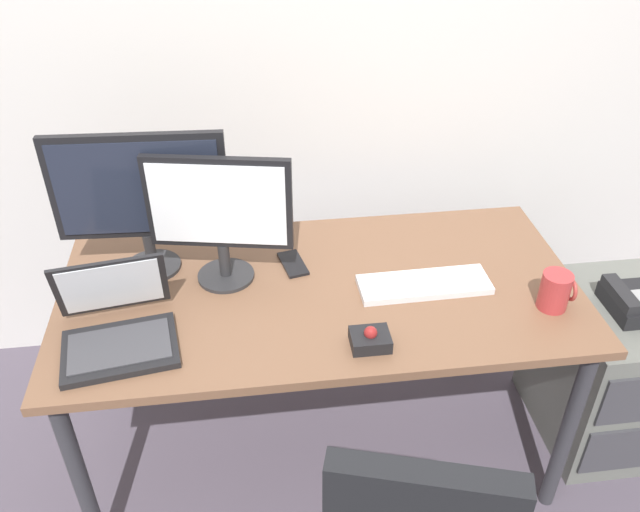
# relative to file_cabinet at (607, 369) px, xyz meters

# --- Properties ---
(ground_plane) EXTENTS (8.00, 8.00, 0.00)m
(ground_plane) POSITION_rel_file_cabinet_xyz_m (-1.05, 0.04, -0.29)
(ground_plane) COLOR #4B4350
(back_wall) EXTENTS (6.00, 0.10, 2.80)m
(back_wall) POSITION_rel_file_cabinet_xyz_m (-1.05, 0.79, 1.11)
(back_wall) COLOR silver
(back_wall) RESTS_ON ground
(desk) EXTENTS (1.62, 0.80, 0.75)m
(desk) POSITION_rel_file_cabinet_xyz_m (-1.05, 0.04, 0.38)
(desk) COLOR brown
(desk) RESTS_ON ground
(file_cabinet) EXTENTS (0.42, 0.53, 0.59)m
(file_cabinet) POSITION_rel_file_cabinet_xyz_m (0.00, 0.00, 0.00)
(file_cabinet) COLOR #5D5F5A
(file_cabinet) RESTS_ON ground
(desk_phone) EXTENTS (0.17, 0.20, 0.09)m
(desk_phone) POSITION_rel_file_cabinet_xyz_m (-0.01, -0.02, 0.33)
(desk_phone) COLOR black
(desk_phone) RESTS_ON file_cabinet
(monitor_main) EXTENTS (0.53, 0.18, 0.47)m
(monitor_main) POSITION_rel_file_cabinet_xyz_m (-1.58, 0.21, 0.73)
(monitor_main) COLOR #262628
(monitor_main) RESTS_ON desk
(monitor_side) EXTENTS (0.44, 0.18, 0.42)m
(monitor_side) POSITION_rel_file_cabinet_xyz_m (-1.35, 0.13, 0.70)
(monitor_side) COLOR #262628
(monitor_side) RESTS_ON desk
(keyboard) EXTENTS (0.41, 0.14, 0.03)m
(keyboard) POSITION_rel_file_cabinet_xyz_m (-0.73, -0.00, 0.47)
(keyboard) COLOR silver
(keyboard) RESTS_ON desk
(laptop) EXTENTS (0.35, 0.34, 0.23)m
(laptop) POSITION_rel_file_cabinet_xyz_m (-1.65, -0.13, 0.51)
(laptop) COLOR black
(laptop) RESTS_ON desk
(trackball_mouse) EXTENTS (0.11, 0.09, 0.07)m
(trackball_mouse) POSITION_rel_file_cabinet_xyz_m (-0.95, -0.24, 0.48)
(trackball_mouse) COLOR black
(trackball_mouse) RESTS_ON desk
(coffee_mug) EXTENTS (0.10, 0.09, 0.12)m
(coffee_mug) POSITION_rel_file_cabinet_xyz_m (-0.37, -0.14, 0.51)
(coffee_mug) COLOR #A22F31
(coffee_mug) RESTS_ON desk
(cell_phone) EXTENTS (0.10, 0.15, 0.01)m
(cell_phone) POSITION_rel_file_cabinet_xyz_m (-1.13, 0.17, 0.46)
(cell_phone) COLOR black
(cell_phone) RESTS_ON desk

